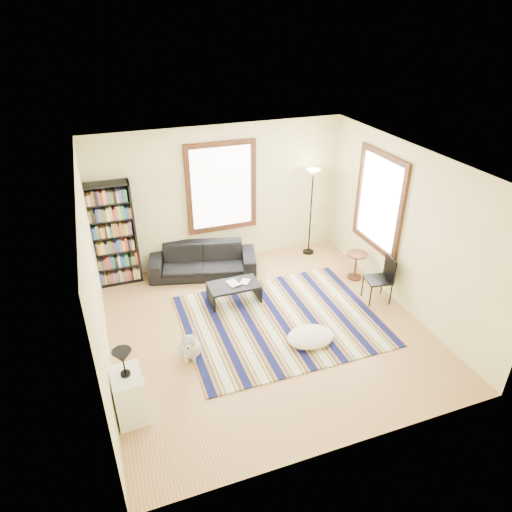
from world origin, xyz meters
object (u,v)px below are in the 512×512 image
object	(u,v)px
coffee_table	(234,293)
side_table	(356,266)
floor_cushion	(310,337)
sofa	(203,260)
bookshelf	(111,235)
floor_lamp	(311,213)
folding_chair	(378,280)
white_cabinet	(130,396)
dog	(190,342)

from	to	relation	value
coffee_table	side_table	bearing A→B (deg)	-0.53
floor_cushion	sofa	bearing A→B (deg)	112.41
bookshelf	side_table	bearing A→B (deg)	-18.05
side_table	floor_lamp	bearing A→B (deg)	107.55
sofa	bookshelf	bearing A→B (deg)	-174.60
side_table	folding_chair	size ratio (longest dim) A/B	0.63
floor_cushion	folding_chair	xyz separation A→B (m)	(1.62, 0.66, 0.33)
coffee_table	floor_cushion	distance (m)	1.69
side_table	sofa	bearing A→B (deg)	157.25
sofa	white_cabinet	distance (m)	3.63
sofa	floor_cushion	distance (m)	2.85
folding_chair	bookshelf	bearing A→B (deg)	161.90
coffee_table	dog	xyz separation A→B (m)	(-1.07, -1.17, 0.07)
bookshelf	side_table	size ratio (longest dim) A/B	3.70
side_table	white_cabinet	xyz separation A→B (m)	(-4.50, -2.02, 0.08)
side_table	dog	bearing A→B (deg)	-162.07
coffee_table	floor_cushion	xyz separation A→B (m)	(0.79, -1.49, -0.08)
floor_cushion	coffee_table	bearing A→B (deg)	118.02
floor_cushion	side_table	xyz separation A→B (m)	(1.67, 1.47, 0.17)
sofa	dog	size ratio (longest dim) A/B	4.07
sofa	white_cabinet	bearing A→B (deg)	-103.90
sofa	bookshelf	distance (m)	1.78
sofa	side_table	world-z (taller)	sofa
sofa	side_table	bearing A→B (deg)	-7.88
floor_lamp	coffee_table	bearing A→B (deg)	-149.23
dog	floor_cushion	bearing A→B (deg)	4.61
floor_cushion	side_table	distance (m)	2.23
floor_cushion	side_table	bearing A→B (deg)	41.31
side_table	folding_chair	distance (m)	0.83
coffee_table	side_table	xyz separation A→B (m)	(2.47, -0.02, 0.09)
sofa	dog	distance (m)	2.43
floor_cushion	floor_lamp	world-z (taller)	floor_lamp
bookshelf	floor_lamp	distance (m)	3.98
coffee_table	folding_chair	size ratio (longest dim) A/B	1.05
floor_cushion	folding_chair	bearing A→B (deg)	22.09
coffee_table	floor_lamp	bearing A→B (deg)	30.77
floor_cushion	bookshelf	bearing A→B (deg)	133.02
floor_lamp	folding_chair	xyz separation A→B (m)	(0.35, -2.07, -0.50)
coffee_table	dog	distance (m)	1.58
bookshelf	floor_cushion	xyz separation A→B (m)	(2.70, -2.89, -0.90)
bookshelf	sofa	bearing A→B (deg)	-9.47
folding_chair	floor_lamp	bearing A→B (deg)	108.78
sofa	bookshelf	xyz separation A→B (m)	(-1.62, 0.27, 0.70)
side_table	folding_chair	xyz separation A→B (m)	(-0.05, -0.81, 0.16)
bookshelf	dog	world-z (taller)	bookshelf
dog	floor_lamp	bearing A→B (deg)	51.99
sofa	side_table	distance (m)	2.99
bookshelf	dog	size ratio (longest dim) A/B	3.94
sofa	floor_lamp	bearing A→B (deg)	17.30
bookshelf	floor_lamp	bearing A→B (deg)	-2.45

